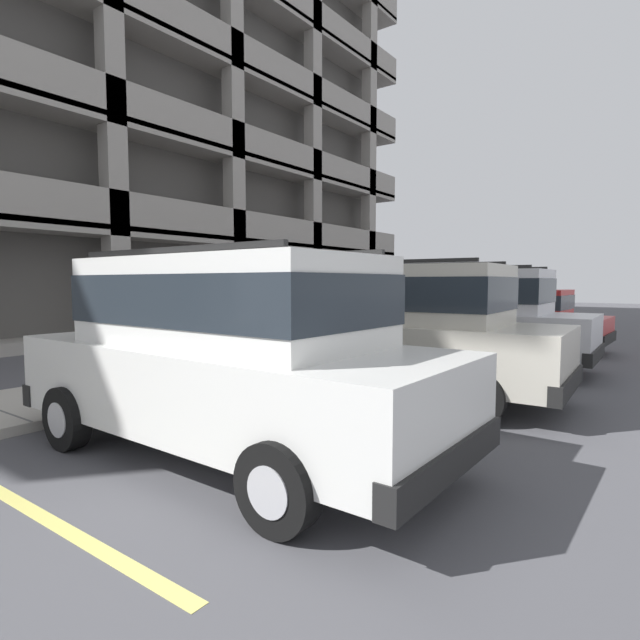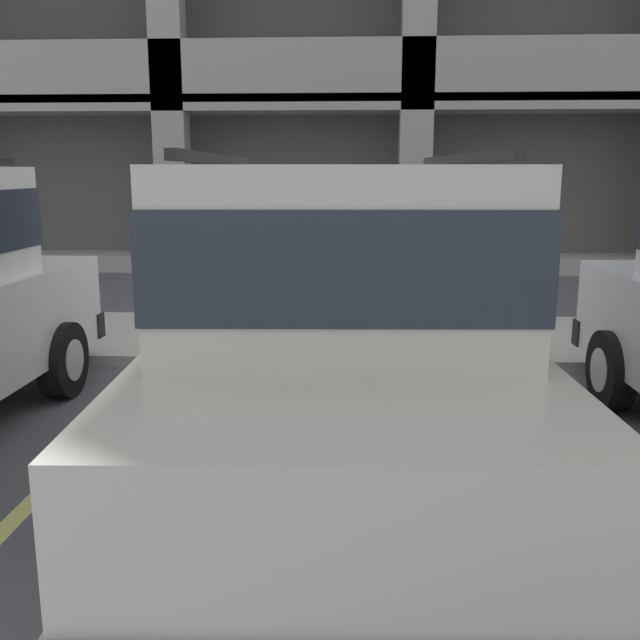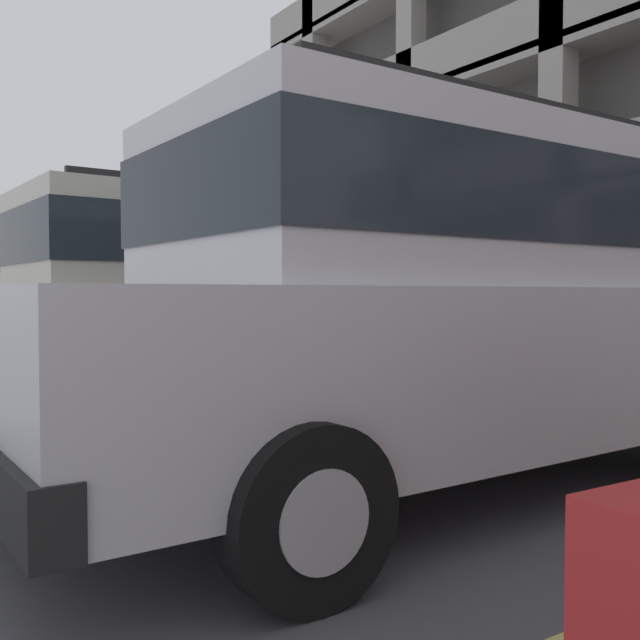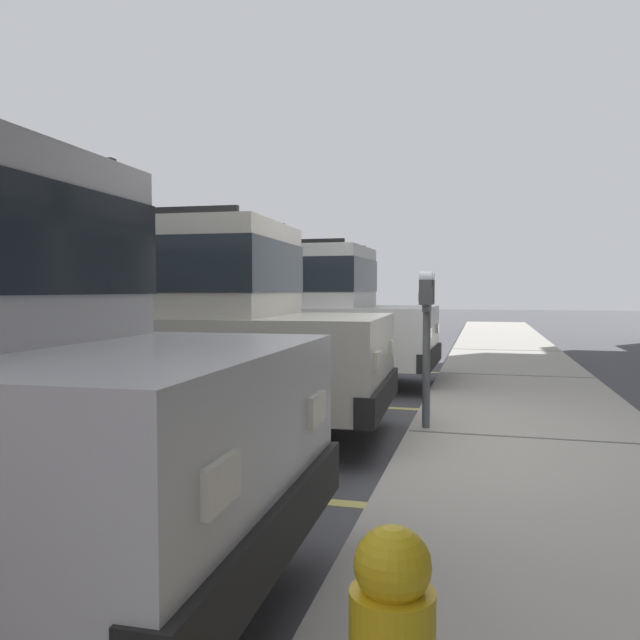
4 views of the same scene
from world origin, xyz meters
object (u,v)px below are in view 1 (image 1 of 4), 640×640
object	(u,v)px
dark_hatchback	(468,314)
parking_meter_near	(254,314)
silver_suv	(401,325)
blue_coupe	(517,317)
red_sedan	(229,347)
parking_garage	(21,61)
fire_hydrant	(364,333)
parking_meter_far	(416,299)

from	to	relation	value
dark_hatchback	parking_meter_near	bearing A→B (deg)	141.95
silver_suv	blue_coupe	bearing A→B (deg)	-2.33
red_sedan	silver_suv	bearing A→B (deg)	-2.28
parking_garage	dark_hatchback	bearing A→B (deg)	-82.24
silver_suv	fire_hydrant	size ratio (longest dim) A/B	6.94
blue_coupe	fire_hydrant	size ratio (longest dim) A/B	6.47
dark_hatchback	parking_garage	size ratio (longest dim) A/B	0.15
parking_meter_near	dark_hatchback	bearing A→B (deg)	-36.75
silver_suv	fire_hydrant	distance (m)	4.96
silver_suv	red_sedan	distance (m)	3.35
parking_meter_near	parking_meter_far	world-z (taller)	parking_meter_far
silver_suv	blue_coupe	distance (m)	6.62
parking_meter_near	fire_hydrant	distance (m)	4.32
dark_hatchback	parking_meter_far	world-z (taller)	dark_hatchback
red_sedan	parking_garage	distance (m)	17.10
blue_coupe	parking_garage	xyz separation A→B (m)	(-5.44, 14.60, 8.21)
red_sedan	parking_meter_far	world-z (taller)	red_sedan
silver_suv	dark_hatchback	distance (m)	3.15
parking_meter_near	silver_suv	bearing A→B (deg)	-82.60
silver_suv	parking_meter_near	distance (m)	2.74
red_sedan	blue_coupe	world-z (taller)	red_sedan
parking_garage	fire_hydrant	world-z (taller)	parking_garage
dark_hatchback	fire_hydrant	distance (m)	3.07
parking_meter_far	fire_hydrant	size ratio (longest dim) A/B	2.15
dark_hatchback	parking_meter_near	size ratio (longest dim) A/B	3.43
silver_suv	dark_hatchback	world-z (taller)	same
silver_suv	parking_meter_near	bearing A→B (deg)	94.81
blue_coupe	fire_hydrant	bearing A→B (deg)	134.15
silver_suv	blue_coupe	world-z (taller)	silver_suv
red_sedan	parking_meter_near	world-z (taller)	red_sedan
blue_coupe	parking_meter_near	bearing A→B (deg)	160.70
silver_suv	parking_meter_far	distance (m)	6.78
dark_hatchback	parking_garage	bearing A→B (deg)	96.45
dark_hatchback	fire_hydrant	world-z (taller)	dark_hatchback
dark_hatchback	silver_suv	bearing A→B (deg)	-179.49
red_sedan	parking_garage	world-z (taller)	parking_garage
silver_suv	blue_coupe	size ratio (longest dim) A/B	1.07
parking_meter_near	fire_hydrant	bearing A→B (deg)	4.00
red_sedan	dark_hatchback	xyz separation A→B (m)	(6.50, -0.07, 0.00)
parking_meter_near	parking_garage	distance (m)	14.36
fire_hydrant	blue_coupe	bearing A→B (deg)	-47.63
blue_coupe	parking_meter_far	world-z (taller)	parking_meter_far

